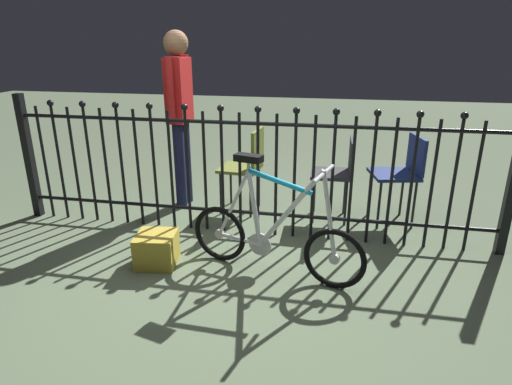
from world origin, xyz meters
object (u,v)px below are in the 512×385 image
object	(u,v)px
bicycle	(273,235)
person_visitor	(179,104)
display_crate	(157,249)
chair_charcoal	(339,170)
chair_navy	(402,169)
chair_olive	(248,162)

from	to	relation	value
bicycle	person_visitor	xyz separation A→B (m)	(-1.14, 1.24, 0.74)
bicycle	display_crate	world-z (taller)	bicycle
chair_charcoal	display_crate	world-z (taller)	chair_charcoal
chair_navy	display_crate	bearing A→B (deg)	-147.62
chair_charcoal	display_crate	xyz separation A→B (m)	(-1.34, -1.18, -0.37)
chair_navy	chair_charcoal	bearing A→B (deg)	-176.35
chair_navy	person_visitor	bearing A→B (deg)	178.26
chair_navy	display_crate	size ratio (longest dim) A/B	2.80
chair_olive	display_crate	world-z (taller)	chair_olive
bicycle	chair_olive	size ratio (longest dim) A/B	1.58
display_crate	bicycle	bearing A→B (deg)	2.48
chair_olive	chair_navy	bearing A→B (deg)	0.18
bicycle	chair_charcoal	world-z (taller)	bicycle
chair_navy	person_visitor	world-z (taller)	person_visitor
display_crate	chair_olive	bearing A→B (deg)	69.21
chair_navy	bicycle	bearing A→B (deg)	-130.78
chair_charcoal	chair_navy	world-z (taller)	chair_navy
chair_olive	chair_navy	world-z (taller)	chair_olive
chair_charcoal	chair_olive	bearing A→B (deg)	177.92
chair_olive	person_visitor	world-z (taller)	person_visitor
chair_charcoal	bicycle	bearing A→B (deg)	-111.11
chair_charcoal	person_visitor	distance (m)	1.68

